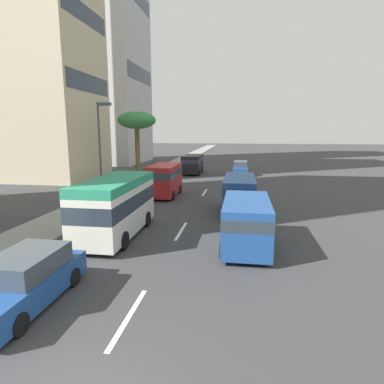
{
  "coord_description": "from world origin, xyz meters",
  "views": [
    {
      "loc": [
        -4.68,
        -3.12,
        5.34
      ],
      "look_at": [
        17.07,
        0.18,
        1.18
      ],
      "focal_mm": 30.69,
      "sensor_mm": 36.0,
      "label": 1
    }
  ],
  "objects_px": {
    "van_sixth": "(164,178)",
    "pedestrian_near_lamp": "(83,201)",
    "van_third": "(239,192)",
    "car_fourth": "(25,281)",
    "car_lead": "(240,168)",
    "palm_tree": "(137,122)",
    "minibus_second": "(116,205)",
    "van_seventh": "(193,163)",
    "van_fifth": "(246,221)",
    "street_lamp": "(101,144)"
  },
  "relations": [
    {
      "from": "van_third",
      "to": "car_fourth",
      "type": "distance_m",
      "value": 14.34
    },
    {
      "from": "van_third",
      "to": "street_lamp",
      "type": "distance_m",
      "value": 9.63
    },
    {
      "from": "van_third",
      "to": "pedestrian_near_lamp",
      "type": "height_order",
      "value": "van_third"
    },
    {
      "from": "van_sixth",
      "to": "van_seventh",
      "type": "xyz_separation_m",
      "value": [
        14.35,
        -0.18,
        -0.15
      ]
    },
    {
      "from": "palm_tree",
      "to": "van_seventh",
      "type": "bearing_deg",
      "value": -47.22
    },
    {
      "from": "pedestrian_near_lamp",
      "to": "street_lamp",
      "type": "bearing_deg",
      "value": -149.69
    },
    {
      "from": "van_sixth",
      "to": "van_fifth",
      "type": "bearing_deg",
      "value": 30.01
    },
    {
      "from": "car_fourth",
      "to": "van_sixth",
      "type": "bearing_deg",
      "value": 178.94
    },
    {
      "from": "car_fourth",
      "to": "van_sixth",
      "type": "distance_m",
      "value": 17.37
    },
    {
      "from": "van_fifth",
      "to": "minibus_second",
      "type": "bearing_deg",
      "value": 83.18
    },
    {
      "from": "van_sixth",
      "to": "pedestrian_near_lamp",
      "type": "xyz_separation_m",
      "value": [
        -7.32,
        3.46,
        -0.42
      ]
    },
    {
      "from": "van_third",
      "to": "van_sixth",
      "type": "bearing_deg",
      "value": 53.3
    },
    {
      "from": "van_third",
      "to": "pedestrian_near_lamp",
      "type": "distance_m",
      "value": 9.96
    },
    {
      "from": "minibus_second",
      "to": "van_third",
      "type": "bearing_deg",
      "value": 133.75
    },
    {
      "from": "car_lead",
      "to": "palm_tree",
      "type": "relative_size",
      "value": 0.64
    },
    {
      "from": "pedestrian_near_lamp",
      "to": "minibus_second",
      "type": "bearing_deg",
      "value": 90.58
    },
    {
      "from": "minibus_second",
      "to": "van_third",
      "type": "xyz_separation_m",
      "value": [
        5.9,
        -6.17,
        -0.29
      ]
    },
    {
      "from": "car_fourth",
      "to": "pedestrian_near_lamp",
      "type": "relative_size",
      "value": 2.83
    },
    {
      "from": "car_lead",
      "to": "street_lamp",
      "type": "relative_size",
      "value": 0.66
    },
    {
      "from": "palm_tree",
      "to": "minibus_second",
      "type": "bearing_deg",
      "value": -165.33
    },
    {
      "from": "van_third",
      "to": "minibus_second",
      "type": "bearing_deg",
      "value": 133.75
    },
    {
      "from": "van_third",
      "to": "van_seventh",
      "type": "xyz_separation_m",
      "value": [
        18.9,
        5.93,
        -0.02
      ]
    },
    {
      "from": "car_lead",
      "to": "pedestrian_near_lamp",
      "type": "height_order",
      "value": "pedestrian_near_lamp"
    },
    {
      "from": "van_third",
      "to": "palm_tree",
      "type": "xyz_separation_m",
      "value": [
        13.89,
        11.35,
        4.91
      ]
    },
    {
      "from": "van_fifth",
      "to": "van_seventh",
      "type": "relative_size",
      "value": 0.93
    },
    {
      "from": "car_lead",
      "to": "pedestrian_near_lamp",
      "type": "distance_m",
      "value": 23.12
    },
    {
      "from": "van_third",
      "to": "palm_tree",
      "type": "bearing_deg",
      "value": 39.25
    },
    {
      "from": "van_seventh",
      "to": "street_lamp",
      "type": "relative_size",
      "value": 0.74
    },
    {
      "from": "van_seventh",
      "to": "palm_tree",
      "type": "height_order",
      "value": "palm_tree"
    },
    {
      "from": "van_third",
      "to": "van_fifth",
      "type": "relative_size",
      "value": 1.1
    },
    {
      "from": "car_lead",
      "to": "car_fourth",
      "type": "bearing_deg",
      "value": 168.36
    },
    {
      "from": "van_third",
      "to": "car_fourth",
      "type": "bearing_deg",
      "value": 153.32
    },
    {
      "from": "van_third",
      "to": "van_sixth",
      "type": "height_order",
      "value": "van_sixth"
    },
    {
      "from": "pedestrian_near_lamp",
      "to": "car_lead",
      "type": "bearing_deg",
      "value": -161.12
    },
    {
      "from": "van_fifth",
      "to": "street_lamp",
      "type": "relative_size",
      "value": 0.69
    },
    {
      "from": "van_seventh",
      "to": "car_fourth",
      "type": "bearing_deg",
      "value": -0.91
    },
    {
      "from": "car_fourth",
      "to": "van_fifth",
      "type": "bearing_deg",
      "value": 131.91
    },
    {
      "from": "car_fourth",
      "to": "van_seventh",
      "type": "xyz_separation_m",
      "value": [
        31.7,
        -0.5,
        0.55
      ]
    },
    {
      "from": "van_sixth",
      "to": "palm_tree",
      "type": "height_order",
      "value": "palm_tree"
    },
    {
      "from": "van_fifth",
      "to": "pedestrian_near_lamp",
      "type": "relative_size",
      "value": 2.93
    },
    {
      "from": "van_fifth",
      "to": "palm_tree",
      "type": "bearing_deg",
      "value": 29.68
    },
    {
      "from": "van_third",
      "to": "street_lamp",
      "type": "bearing_deg",
      "value": 94.37
    },
    {
      "from": "minibus_second",
      "to": "street_lamp",
      "type": "relative_size",
      "value": 0.92
    },
    {
      "from": "pedestrian_near_lamp",
      "to": "palm_tree",
      "type": "relative_size",
      "value": 0.23
    },
    {
      "from": "minibus_second",
      "to": "van_seventh",
      "type": "xyz_separation_m",
      "value": [
        24.8,
        -0.24,
        -0.31
      ]
    },
    {
      "from": "car_lead",
      "to": "palm_tree",
      "type": "xyz_separation_m",
      "value": [
        -4.4,
        11.32,
        5.44
      ]
    },
    {
      "from": "street_lamp",
      "to": "van_third",
      "type": "bearing_deg",
      "value": -85.63
    },
    {
      "from": "van_seventh",
      "to": "street_lamp",
      "type": "xyz_separation_m",
      "value": [
        -19.6,
        3.16,
        3.13
      ]
    },
    {
      "from": "minibus_second",
      "to": "van_third",
      "type": "distance_m",
      "value": 8.54
    },
    {
      "from": "palm_tree",
      "to": "street_lamp",
      "type": "height_order",
      "value": "palm_tree"
    }
  ]
}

